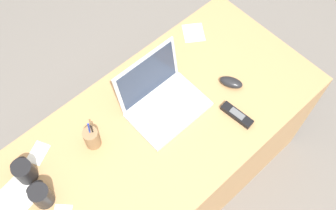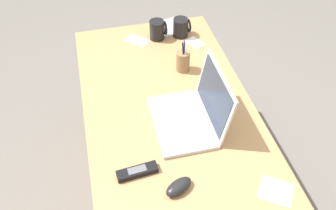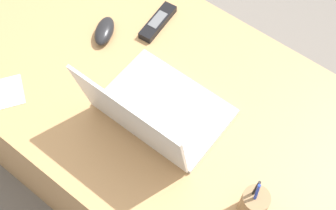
{
  "view_description": "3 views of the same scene",
  "coord_description": "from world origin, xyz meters",
  "views": [
    {
      "loc": [
        -0.52,
        -0.6,
        2.3
      ],
      "look_at": [
        0.03,
        0.01,
        0.84
      ],
      "focal_mm": 41.35,
      "sensor_mm": 36.0,
      "label": 1
    },
    {
      "loc": [
        1.07,
        -0.27,
        1.9
      ],
      "look_at": [
        -0.0,
        -0.02,
        0.81
      ],
      "focal_mm": 38.91,
      "sensor_mm": 36.0,
      "label": 2
    },
    {
      "loc": [
        -0.34,
        0.52,
        1.86
      ],
      "look_at": [
        0.02,
        0.06,
        0.84
      ],
      "focal_mm": 48.05,
      "sensor_mm": 36.0,
      "label": 3
    }
  ],
  "objects": [
    {
      "name": "pen_holder",
      "position": [
        -0.3,
        0.13,
        0.79
      ],
      "size": [
        0.07,
        0.07,
        0.18
      ],
      "color": "olive",
      "rests_on": "desk"
    },
    {
      "name": "paper_note_near_laptop",
      "position": [
        0.46,
        0.28,
        0.74
      ],
      "size": [
        0.15,
        0.16,
        0.0
      ],
      "primitive_type": "cube",
      "rotation": [
        0.0,
        0.0,
        -0.6
      ],
      "color": "white",
      "rests_on": "desk"
    },
    {
      "name": "paper_note_left",
      "position": [
        -0.69,
        0.15,
        0.74
      ],
      "size": [
        0.19,
        0.18,
        0.0
      ],
      "primitive_type": "cube",
      "rotation": [
        0.0,
        0.0,
        0.17
      ],
      "color": "white",
      "rests_on": "desk"
    },
    {
      "name": "ground_plane",
      "position": [
        0.0,
        0.0,
        0.0
      ],
      "size": [
        6.0,
        6.0,
        0.0
      ],
      "primitive_type": "plane",
      "color": "slate"
    },
    {
      "name": "coffee_mug_white",
      "position": [
        -0.6,
        0.07,
        0.79
      ],
      "size": [
        0.08,
        0.09,
        0.11
      ],
      "color": "black",
      "rests_on": "desk"
    },
    {
      "name": "cordless_phone",
      "position": [
        0.26,
        -0.2,
        0.75
      ],
      "size": [
        0.06,
        0.16,
        0.03
      ],
      "color": "black",
      "rests_on": "desk"
    },
    {
      "name": "coffee_mug_tall",
      "position": [
        -0.59,
        0.2,
        0.79
      ],
      "size": [
        0.08,
        0.09,
        0.1
      ],
      "color": "black",
      "rests_on": "desk"
    },
    {
      "name": "computer_mouse",
      "position": [
        0.37,
        -0.07,
        0.76
      ],
      "size": [
        0.1,
        0.12,
        0.04
      ],
      "primitive_type": "ellipsoid",
      "rotation": [
        0.0,
        0.0,
        0.46
      ],
      "color": "black",
      "rests_on": "desk"
    },
    {
      "name": "laptop",
      "position": [
        0.05,
        0.07,
        0.79
      ],
      "size": [
        0.35,
        0.28,
        0.25
      ],
      "color": "silver",
      "rests_on": "desk"
    },
    {
      "name": "paper_note_right",
      "position": [
        -0.5,
        0.26,
        0.74
      ],
      "size": [
        0.12,
        0.11,
        0.0
      ],
      "primitive_type": "cube",
      "rotation": [
        0.0,
        0.0,
        0.47
      ],
      "color": "white",
      "rests_on": "desk"
    },
    {
      "name": "desk",
      "position": [
        0.0,
        0.0,
        0.37
      ],
      "size": [
        1.52,
        0.76,
        0.74
      ],
      "primitive_type": "cube",
      "color": "tan",
      "rests_on": "ground"
    }
  ]
}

